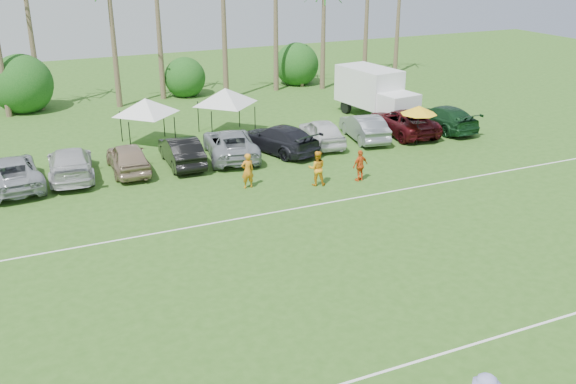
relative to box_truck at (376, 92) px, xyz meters
name	(u,v)px	position (x,y,z in m)	size (l,w,h in m)	color
field_lines	(262,286)	(-16.20, -18.60, -1.79)	(80.00, 12.10, 0.01)	white
palm_tree_4	(42,5)	(-20.20, 11.40, 5.68)	(2.40, 2.40, 8.90)	brown
bush_tree_1	(22,86)	(-22.20, 12.40, 0.00)	(4.00, 4.00, 4.00)	brown
bush_tree_2	(184,73)	(-10.20, 12.40, 0.00)	(4.00, 4.00, 4.00)	brown
bush_tree_3	(297,63)	(-0.20, 12.40, 0.00)	(4.00, 4.00, 4.00)	brown
sideline_player_a	(248,171)	(-13.07, -9.15, -0.89)	(0.66, 0.43, 1.81)	orange
sideline_player_b	(317,168)	(-9.75, -10.25, -0.89)	(0.88, 0.69, 1.81)	orange
sideline_player_c	(360,165)	(-7.43, -10.58, -0.98)	(0.96, 0.40, 1.64)	#DE5318
box_truck	(376,92)	(0.00, 0.00, 0.00)	(3.25, 6.78, 3.36)	white
canopy_tent_left	(145,98)	(-15.94, 0.17, 1.07)	(4.14, 4.14, 3.35)	black
canopy_tent_right	(225,88)	(-10.90, 0.24, 1.22)	(4.35, 4.35, 3.52)	black
market_umbrella	(419,110)	(-1.14, -6.65, 0.39)	(2.20, 2.20, 2.44)	black
parked_car_2	(10,172)	(-23.86, -4.16, -1.00)	(2.64, 5.73, 1.59)	#979AA2
parked_car_3	(70,163)	(-20.94, -3.95, -1.00)	(2.23, 5.48, 1.59)	#BCBCBF
parked_car_4	(128,158)	(-18.03, -4.28, -1.00)	(1.88, 4.67, 1.59)	#A0866C
parked_car_5	(181,151)	(-15.11, -4.32, -1.00)	(1.68, 4.83, 1.59)	black
parked_car_6	(230,144)	(-12.19, -4.14, -1.00)	(2.64, 5.73, 1.59)	gray
parked_car_7	(279,139)	(-9.28, -4.39, -1.00)	(2.23, 5.48, 1.59)	black
parked_car_8	(321,132)	(-6.36, -4.17, -1.00)	(1.88, 4.67, 1.59)	silver
parked_car_9	(364,127)	(-3.45, -4.30, -1.00)	(1.68, 4.83, 1.59)	slate
parked_car_10	(403,122)	(-0.53, -4.20, -1.00)	(2.64, 5.73, 1.59)	#430B11
parked_car_11	(443,118)	(2.38, -4.47, -1.00)	(2.23, 5.48, 1.59)	#13381B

